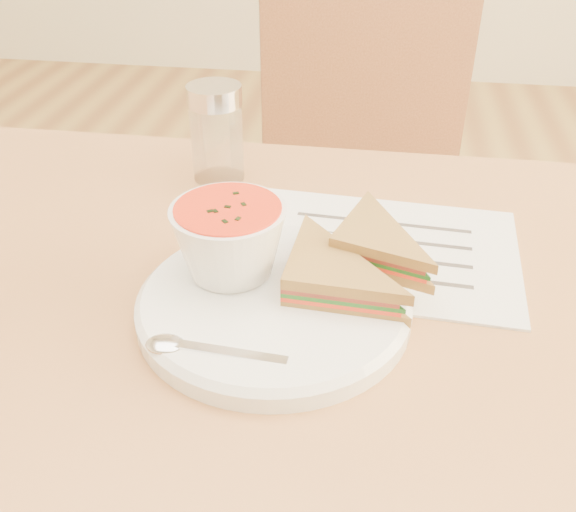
% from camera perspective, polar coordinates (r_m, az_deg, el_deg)
% --- Properties ---
extents(chair_far, '(0.50, 0.50, 0.93)m').
position_cam_1_polar(chair_far, '(1.25, 7.85, 1.43)').
color(chair_far, '#5A2F1B').
rests_on(chair_far, floor).
extents(plate, '(0.28, 0.28, 0.02)m').
position_cam_1_polar(plate, '(0.59, -1.26, -4.38)').
color(plate, white).
rests_on(plate, dining_table).
extents(soup_bowl, '(0.13, 0.13, 0.07)m').
position_cam_1_polar(soup_bowl, '(0.60, -5.20, 1.11)').
color(soup_bowl, white).
rests_on(soup_bowl, plate).
extents(sandwich_half_a, '(0.12, 0.12, 0.03)m').
position_cam_1_polar(sandwich_half_a, '(0.56, -0.68, -3.55)').
color(sandwich_half_a, olive).
rests_on(sandwich_half_a, plate).
extents(sandwich_half_b, '(0.13, 0.13, 0.03)m').
position_cam_1_polar(sandwich_half_b, '(0.60, 3.59, 0.32)').
color(sandwich_half_b, olive).
rests_on(sandwich_half_b, plate).
extents(spoon, '(0.17, 0.04, 0.01)m').
position_cam_1_polar(spoon, '(0.52, -5.81, -8.52)').
color(spoon, silver).
rests_on(spoon, plate).
extents(paper_menu, '(0.30, 0.23, 0.00)m').
position_cam_1_polar(paper_menu, '(0.69, 8.00, 0.66)').
color(paper_menu, white).
rests_on(paper_menu, dining_table).
extents(condiment_shaker, '(0.07, 0.07, 0.12)m').
position_cam_1_polar(condiment_shaker, '(0.81, -6.36, 10.79)').
color(condiment_shaker, silver).
rests_on(condiment_shaker, dining_table).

